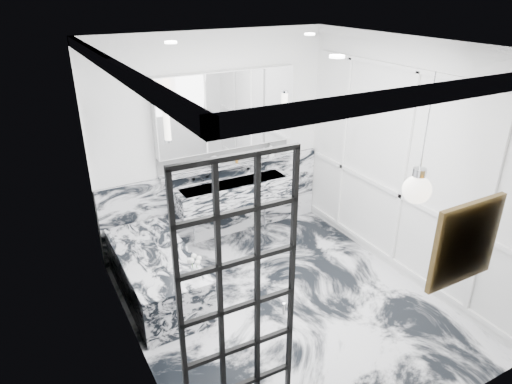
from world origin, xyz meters
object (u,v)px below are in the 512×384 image
crittall_door (239,307)px  bathtub (157,274)px  mirror_cabinet (226,110)px  trough_sink (234,193)px

crittall_door → bathtub: 2.15m
crittall_door → bathtub: (-0.07, 1.96, -0.88)m
bathtub → mirror_cabinet: bearing=32.1°
trough_sink → bathtub: (-1.33, -0.66, -0.45)m
crittall_door → trough_sink: (1.25, 2.62, -0.43)m
mirror_cabinet → bathtub: (-1.32, -0.83, -1.54)m
trough_sink → crittall_door: bearing=-115.5°
crittall_door → mirror_cabinet: size_ratio=1.22×
bathtub → crittall_door: bearing=-87.8°
crittall_door → trough_sink: bearing=66.1°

